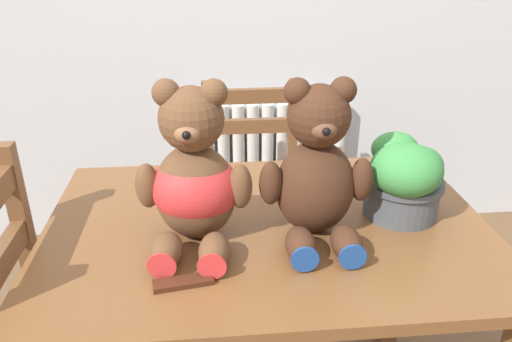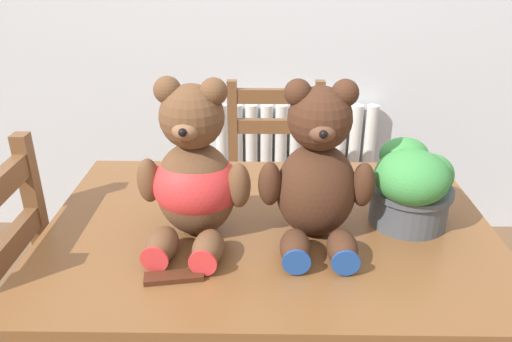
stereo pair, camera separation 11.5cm
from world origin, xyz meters
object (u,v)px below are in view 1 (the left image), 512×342
(teddy_bear_left, at_px, (194,179))
(chocolate_bar, at_px, (183,282))
(teddy_bear_right, at_px, (317,171))
(wooden_chair_behind, at_px, (254,194))
(potted_plant, at_px, (405,178))

(teddy_bear_left, xyz_separation_m, chocolate_bar, (-0.03, -0.18, -0.15))
(teddy_bear_left, distance_m, chocolate_bar, 0.24)
(teddy_bear_right, xyz_separation_m, chocolate_bar, (-0.31, -0.18, -0.16))
(wooden_chair_behind, bearing_deg, teddy_bear_left, 75.42)
(teddy_bear_left, bearing_deg, potted_plant, -167.93)
(potted_plant, bearing_deg, teddy_bear_left, -174.21)
(wooden_chair_behind, height_order, potted_plant, potted_plant)
(teddy_bear_right, bearing_deg, chocolate_bar, 30.27)
(wooden_chair_behind, height_order, teddy_bear_left, teddy_bear_left)
(wooden_chair_behind, xyz_separation_m, chocolate_bar, (-0.24, -0.99, 0.32))
(teddy_bear_left, relative_size, chocolate_bar, 3.09)
(wooden_chair_behind, bearing_deg, teddy_bear_right, 95.21)
(teddy_bear_left, xyz_separation_m, potted_plant, (0.52, 0.05, -0.04))
(wooden_chair_behind, relative_size, chocolate_bar, 7.21)
(teddy_bear_left, xyz_separation_m, teddy_bear_right, (0.28, -0.00, 0.01))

